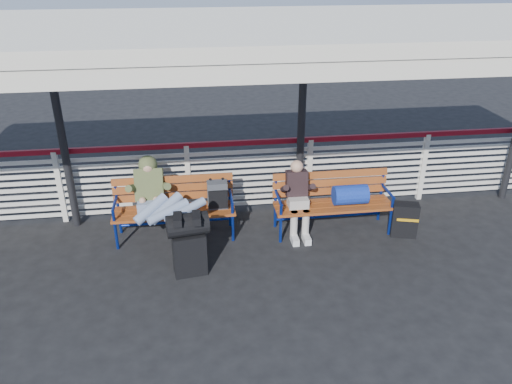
{
  "coord_description": "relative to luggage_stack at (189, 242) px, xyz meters",
  "views": [
    {
      "loc": [
        0.09,
        -5.53,
        3.94
      ],
      "look_at": [
        0.98,
        1.0,
        0.75
      ],
      "focal_mm": 35.0,
      "sensor_mm": 36.0,
      "label": 1
    }
  ],
  "objects": [
    {
      "name": "canopy",
      "position": [
        0.03,
        0.69,
        2.55
      ],
      "size": [
        12.6,
        3.6,
        3.16
      ],
      "color": "silver",
      "rests_on": "ground"
    },
    {
      "name": "bench_left",
      "position": [
        -0.04,
        1.04,
        0.09
      ],
      "size": [
        1.8,
        0.56,
        0.92
      ],
      "color": "#9E4E1E",
      "rests_on": "ground"
    },
    {
      "name": "companion_person",
      "position": [
        1.65,
        0.86,
        0.11
      ],
      "size": [
        0.32,
        0.66,
        1.15
      ],
      "color": "#B6AEA5",
      "rests_on": "ground"
    },
    {
      "name": "bench_right",
      "position": [
        2.3,
        0.88,
        0.09
      ],
      "size": [
        1.8,
        0.56,
        0.92
      ],
      "color": "#9E4E1E",
      "rests_on": "ground"
    },
    {
      "name": "traveler_man",
      "position": [
        -0.35,
        0.69,
        0.24
      ],
      "size": [
        0.94,
        1.64,
        0.77
      ],
      "color": "#8697B5",
      "rests_on": "ground"
    },
    {
      "name": "luggage_stack",
      "position": [
        0.0,
        0.0,
        0.0
      ],
      "size": [
        0.58,
        0.38,
        0.9
      ],
      "rotation": [
        0.0,
        0.0,
        0.15
      ],
      "color": "black",
      "rests_on": "ground"
    },
    {
      "name": "ground",
      "position": [
        0.03,
        -0.17,
        -0.49
      ],
      "size": [
        60.0,
        60.0,
        0.0
      ],
      "primitive_type": "plane",
      "color": "black",
      "rests_on": "ground"
    },
    {
      "name": "fence",
      "position": [
        0.03,
        1.73,
        0.17
      ],
      "size": [
        12.08,
        0.08,
        1.24
      ],
      "color": "silver",
      "rests_on": "ground"
    },
    {
      "name": "suitcase_side",
      "position": [
        3.25,
        0.56,
        -0.22
      ],
      "size": [
        0.43,
        0.32,
        0.53
      ],
      "rotation": [
        0.0,
        0.0,
        -0.26
      ],
      "color": "black",
      "rests_on": "ground"
    }
  ]
}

